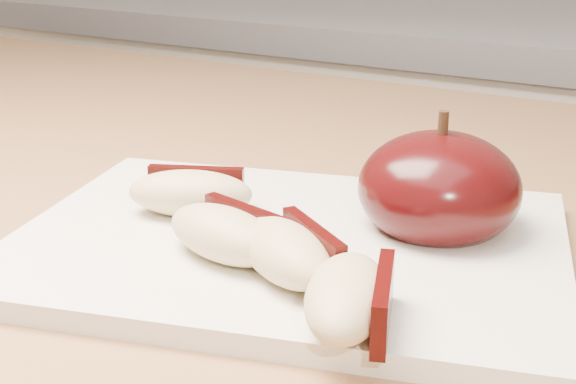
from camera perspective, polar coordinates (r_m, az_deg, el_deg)
The scene contains 7 objects.
back_cabinet at distance 1.34m, azimuth 18.36°, elevation -8.50°, with size 2.40×0.62×0.94m.
cutting_board at distance 0.44m, azimuth -0.00°, elevation -3.81°, with size 0.29×0.22×0.01m, color silver.
apple_half at distance 0.45m, azimuth 10.68°, elevation 0.26°, with size 0.11×0.11×0.07m.
apple_wedge_a at distance 0.47m, azimuth -6.91°, elevation -0.02°, with size 0.08×0.06×0.03m.
apple_wedge_b at distance 0.41m, azimuth -4.39°, elevation -2.94°, with size 0.08×0.05×0.03m.
apple_wedge_c at distance 0.38m, azimuth 0.01°, elevation -4.24°, with size 0.08×0.07×0.03m.
apple_wedge_d at distance 0.34m, azimuth 4.49°, elevation -7.46°, with size 0.06×0.08×0.03m.
Camera 1 is at (0.22, 0.03, 1.08)m, focal length 50.00 mm.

